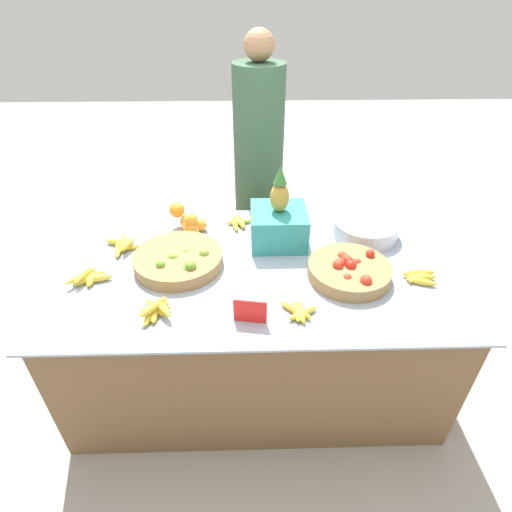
# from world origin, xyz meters

# --- Properties ---
(ground_plane) EXTENTS (12.00, 12.00, 0.00)m
(ground_plane) POSITION_xyz_m (0.00, 0.00, 0.00)
(ground_plane) COLOR #A39E93
(market_table) EXTENTS (1.88, 1.08, 0.73)m
(market_table) POSITION_xyz_m (0.00, 0.00, 0.36)
(market_table) COLOR brown
(market_table) RESTS_ON ground_plane
(lime_bowl) EXTENTS (0.42, 0.42, 0.10)m
(lime_bowl) POSITION_xyz_m (-0.37, 0.01, 0.76)
(lime_bowl) COLOR olive
(lime_bowl) RESTS_ON market_table
(tomato_basket) EXTENTS (0.38, 0.38, 0.10)m
(tomato_basket) POSITION_xyz_m (0.43, -0.10, 0.76)
(tomato_basket) COLOR olive
(tomato_basket) RESTS_ON market_table
(orange_pile) EXTENTS (0.20, 0.19, 0.14)m
(orange_pile) POSITION_xyz_m (-0.36, 0.32, 0.79)
(orange_pile) COLOR orange
(orange_pile) RESTS_ON market_table
(metal_bowl) EXTENTS (0.34, 0.34, 0.09)m
(metal_bowl) POSITION_xyz_m (0.59, 0.25, 0.77)
(metal_bowl) COLOR silver
(metal_bowl) RESTS_ON market_table
(price_sign) EXTENTS (0.13, 0.03, 0.11)m
(price_sign) POSITION_xyz_m (-0.03, -0.39, 0.78)
(price_sign) COLOR red
(price_sign) RESTS_ON market_table
(produce_crate) EXTENTS (0.28, 0.28, 0.42)m
(produce_crate) POSITION_xyz_m (0.12, 0.21, 0.84)
(produce_crate) COLOR teal
(produce_crate) RESTS_ON market_table
(banana_bunch_front_left) EXTENTS (0.16, 0.12, 0.04)m
(banana_bunch_front_left) POSITION_xyz_m (0.75, -0.14, 0.74)
(banana_bunch_front_left) COLOR gold
(banana_bunch_front_left) RESTS_ON market_table
(banana_bunch_front_right) EXTENTS (0.15, 0.17, 0.06)m
(banana_bunch_front_right) POSITION_xyz_m (-0.42, -0.33, 0.75)
(banana_bunch_front_right) COLOR gold
(banana_bunch_front_right) RESTS_ON market_table
(banana_bunch_front_center) EXTENTS (0.20, 0.14, 0.05)m
(banana_bunch_front_center) POSITION_xyz_m (-0.77, -0.11, 0.75)
(banana_bunch_front_center) COLOR gold
(banana_bunch_front_center) RESTS_ON market_table
(banana_bunch_middle_left) EXTENTS (0.16, 0.14, 0.03)m
(banana_bunch_middle_left) POSITION_xyz_m (0.17, -0.35, 0.74)
(banana_bunch_middle_left) COLOR gold
(banana_bunch_middle_left) RESTS_ON market_table
(banana_bunch_middle_right) EXTENTS (0.21, 0.18, 0.05)m
(banana_bunch_middle_right) POSITION_xyz_m (-0.67, 0.15, 0.75)
(banana_bunch_middle_right) COLOR gold
(banana_bunch_middle_right) RESTS_ON market_table
(banana_bunch_back_center) EXTENTS (0.15, 0.17, 0.04)m
(banana_bunch_back_center) POSITION_xyz_m (-0.09, 0.38, 0.74)
(banana_bunch_back_center) COLOR gold
(banana_bunch_back_center) RESTS_ON market_table
(vendor_person) EXTENTS (0.32, 0.32, 1.64)m
(vendor_person) POSITION_xyz_m (0.04, 0.95, 0.76)
(vendor_person) COLOR #385B42
(vendor_person) RESTS_ON ground_plane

